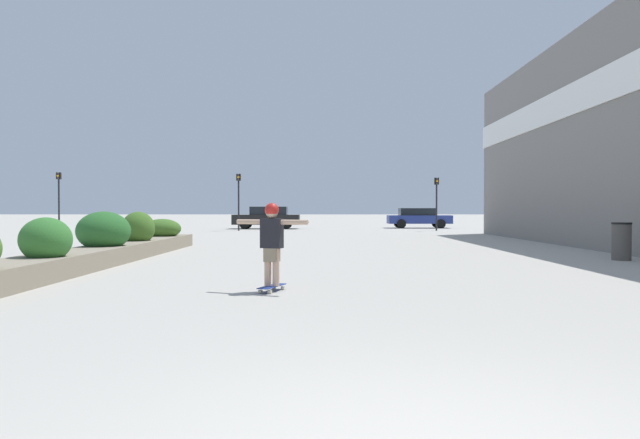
{
  "coord_description": "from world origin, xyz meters",
  "views": [
    {
      "loc": [
        -0.59,
        -3.11,
        1.43
      ],
      "look_at": [
        -0.71,
        14.61,
        1.11
      ],
      "focal_mm": 32.0,
      "sensor_mm": 36.0,
      "label": 1
    }
  ],
  "objects_px": {
    "traffic_light_left": "(239,192)",
    "skateboard": "(272,287)",
    "skateboarder": "(272,236)",
    "trash_bin": "(621,241)",
    "car_center_left": "(418,217)",
    "car_leftmost": "(267,217)",
    "traffic_light_right": "(437,195)",
    "traffic_light_far_left": "(59,191)"
  },
  "relations": [
    {
      "from": "traffic_light_far_left",
      "to": "car_center_left",
      "type": "bearing_deg",
      "value": 13.21
    },
    {
      "from": "traffic_light_far_left",
      "to": "skateboarder",
      "type": "bearing_deg",
      "value": -58.96
    },
    {
      "from": "skateboard",
      "to": "traffic_light_far_left",
      "type": "xyz_separation_m",
      "value": [
        -16.51,
        27.43,
        2.51
      ]
    },
    {
      "from": "skateboarder",
      "to": "car_center_left",
      "type": "height_order",
      "value": "skateboarder"
    },
    {
      "from": "car_leftmost",
      "to": "traffic_light_right",
      "type": "bearing_deg",
      "value": -107.34
    },
    {
      "from": "skateboard",
      "to": "traffic_light_right",
      "type": "bearing_deg",
      "value": 93.9
    },
    {
      "from": "traffic_light_right",
      "to": "traffic_light_far_left",
      "type": "relative_size",
      "value": 0.91
    },
    {
      "from": "trash_bin",
      "to": "traffic_light_far_left",
      "type": "height_order",
      "value": "traffic_light_far_left"
    },
    {
      "from": "trash_bin",
      "to": "traffic_light_right",
      "type": "height_order",
      "value": "traffic_light_right"
    },
    {
      "from": "car_leftmost",
      "to": "traffic_light_far_left",
      "type": "xyz_separation_m",
      "value": [
        -13.3,
        -4.04,
        1.75
      ]
    },
    {
      "from": "car_leftmost",
      "to": "traffic_light_far_left",
      "type": "relative_size",
      "value": 1.25
    },
    {
      "from": "trash_bin",
      "to": "skateboarder",
      "type": "bearing_deg",
      "value": -146.5
    },
    {
      "from": "car_center_left",
      "to": "traffic_light_far_left",
      "type": "relative_size",
      "value": 1.23
    },
    {
      "from": "car_center_left",
      "to": "traffic_light_far_left",
      "type": "xyz_separation_m",
      "value": [
        -24.57,
        -5.77,
        1.79
      ]
    },
    {
      "from": "skateboarder",
      "to": "car_leftmost",
      "type": "height_order",
      "value": "car_leftmost"
    },
    {
      "from": "traffic_light_right",
      "to": "trash_bin",
      "type": "bearing_deg",
      "value": -87.73
    },
    {
      "from": "trash_bin",
      "to": "traffic_light_left",
      "type": "relative_size",
      "value": 0.28
    },
    {
      "from": "skateboard",
      "to": "traffic_light_left",
      "type": "bearing_deg",
      "value": 120.29
    },
    {
      "from": "car_center_left",
      "to": "traffic_light_far_left",
      "type": "height_order",
      "value": "traffic_light_far_left"
    },
    {
      "from": "skateboard",
      "to": "traffic_light_far_left",
      "type": "bearing_deg",
      "value": 141.66
    },
    {
      "from": "trash_bin",
      "to": "traffic_light_far_left",
      "type": "bearing_deg",
      "value": 140.35
    },
    {
      "from": "car_center_left",
      "to": "traffic_light_right",
      "type": "relative_size",
      "value": 1.35
    },
    {
      "from": "skateboarder",
      "to": "traffic_light_left",
      "type": "relative_size",
      "value": 0.38
    },
    {
      "from": "skateboarder",
      "to": "trash_bin",
      "type": "relative_size",
      "value": 1.36
    },
    {
      "from": "car_center_left",
      "to": "car_leftmost",
      "type": "bearing_deg",
      "value": -81.27
    },
    {
      "from": "car_leftmost",
      "to": "car_center_left",
      "type": "relative_size",
      "value": 1.02
    },
    {
      "from": "trash_bin",
      "to": "car_leftmost",
      "type": "xyz_separation_m",
      "value": [
        -12.44,
        25.37,
        0.3
      ]
    },
    {
      "from": "car_center_left",
      "to": "traffic_light_left",
      "type": "height_order",
      "value": "traffic_light_left"
    },
    {
      "from": "skateboarder",
      "to": "traffic_light_far_left",
      "type": "height_order",
      "value": "traffic_light_far_left"
    },
    {
      "from": "traffic_light_left",
      "to": "traffic_light_far_left",
      "type": "bearing_deg",
      "value": -177.97
    },
    {
      "from": "traffic_light_left",
      "to": "car_center_left",
      "type": "bearing_deg",
      "value": 22.69
    },
    {
      "from": "car_center_left",
      "to": "traffic_light_right",
      "type": "bearing_deg",
      "value": 3.26
    },
    {
      "from": "car_leftmost",
      "to": "trash_bin",
      "type": "bearing_deg",
      "value": -153.88
    },
    {
      "from": "trash_bin",
      "to": "traffic_light_left",
      "type": "height_order",
      "value": "traffic_light_left"
    },
    {
      "from": "skateboard",
      "to": "car_center_left",
      "type": "relative_size",
      "value": 0.16
    },
    {
      "from": "skateboarder",
      "to": "traffic_light_right",
      "type": "xyz_separation_m",
      "value": [
        8.36,
        27.86,
        1.42
      ]
    },
    {
      "from": "skateboarder",
      "to": "traffic_light_right",
      "type": "distance_m",
      "value": 29.12
    },
    {
      "from": "car_leftmost",
      "to": "traffic_light_far_left",
      "type": "height_order",
      "value": "traffic_light_far_left"
    },
    {
      "from": "skateboard",
      "to": "car_center_left",
      "type": "bearing_deg",
      "value": 96.97
    },
    {
      "from": "car_center_left",
      "to": "traffic_light_left",
      "type": "relative_size",
      "value": 1.25
    },
    {
      "from": "trash_bin",
      "to": "car_center_left",
      "type": "relative_size",
      "value": 0.22
    },
    {
      "from": "traffic_light_left",
      "to": "skateboard",
      "type": "bearing_deg",
      "value": -80.32
    }
  ]
}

